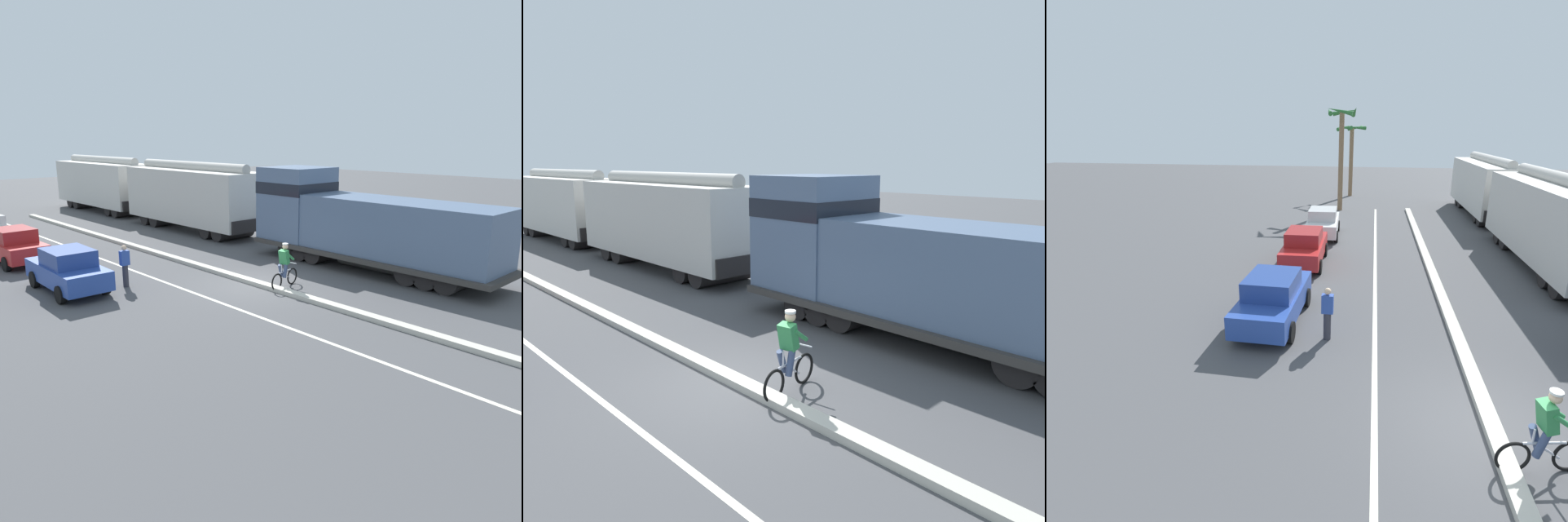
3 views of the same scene
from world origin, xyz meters
The scene contains 12 objects.
ground_plane centered at (0.00, 0.00, 0.00)m, with size 120.00×120.00×0.00m, color #4C4C4F.
median_curb centered at (0.00, 6.00, 0.08)m, with size 0.36×36.00×0.16m, color beige.
lane_stripe centered at (-2.40, 6.00, 0.00)m, with size 0.14×36.00×0.01m, color silver.
hopper_car_lead centered at (5.21, 11.36, 2.08)m, with size 2.90×10.60×4.18m.
hopper_car_middle centered at (5.21, 22.96, 2.08)m, with size 2.90×10.60×4.18m.
parked_car_blue centered at (-5.63, 4.21, 0.82)m, with size 1.91×4.24×1.62m.
parked_car_red centered at (-5.62, 10.12, 0.82)m, with size 1.91×4.24×1.62m.
parked_car_white centered at (-5.41, 15.27, 0.82)m, with size 1.99×4.28×1.62m.
cyclist centered at (0.54, -0.98, 0.82)m, with size 1.69×0.54×1.71m.
palm_tree_near centered at (-5.09, 23.29, 5.10)m, with size 2.41×2.34×7.44m.
palm_tree_far centered at (-4.72, 30.30, 4.62)m, with size 2.67×2.74×6.31m.
pedestrian_by_cars centered at (-3.80, 3.28, 0.85)m, with size 0.34×0.22×1.62m.
Camera 3 is at (-2.68, -7.41, 5.95)m, focal length 28.00 mm.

